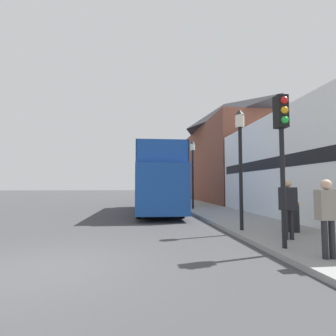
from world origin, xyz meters
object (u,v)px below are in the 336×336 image
at_px(pedestrian_second, 288,203).
at_px(litter_bin, 292,216).
at_px(traffic_signal, 282,135).
at_px(tour_bus, 158,184).
at_px(parked_car_ahead_of_bus, 159,196).
at_px(pedestrian_nearest, 327,211).
at_px(lamp_post_nearest, 240,145).
at_px(lamp_post_second, 193,162).

xyz_separation_m(pedestrian_second, litter_bin, (0.89, 1.20, -0.53)).
height_order(pedestrian_second, traffic_signal, traffic_signal).
bearing_deg(traffic_signal, tour_bus, 102.41).
relative_size(parked_car_ahead_of_bus, pedestrian_nearest, 2.66).
bearing_deg(traffic_signal, parked_car_ahead_of_bus, 94.62).
bearing_deg(pedestrian_second, pedestrian_nearest, -99.25).
relative_size(pedestrian_nearest, lamp_post_nearest, 0.39).
height_order(pedestrian_second, litter_bin, pedestrian_second).
bearing_deg(lamp_post_second, lamp_post_nearest, -91.06).
bearing_deg(parked_car_ahead_of_bus, litter_bin, -75.82).
height_order(parked_car_ahead_of_bus, pedestrian_nearest, pedestrian_nearest).
height_order(pedestrian_second, lamp_post_second, lamp_post_second).
distance_m(tour_bus, lamp_post_second, 3.03).
xyz_separation_m(pedestrian_nearest, pedestrian_second, (0.32, 1.99, 0.03)).
relative_size(pedestrian_second, lamp_post_second, 0.38).
bearing_deg(litter_bin, pedestrian_nearest, -110.78).
height_order(pedestrian_nearest, litter_bin, pedestrian_nearest).
bearing_deg(lamp_post_second, tour_bus, -163.40).
xyz_separation_m(parked_car_ahead_of_bus, lamp_post_nearest, (1.50, -15.77, 2.47)).
bearing_deg(litter_bin, lamp_post_nearest, 161.97).
bearing_deg(lamp_post_second, pedestrian_second, -86.92).
bearing_deg(pedestrian_nearest, traffic_signal, 111.37).
distance_m(traffic_signal, lamp_post_second, 11.28).
relative_size(tour_bus, pedestrian_nearest, 5.75).
distance_m(lamp_post_second, litter_bin, 9.58).
bearing_deg(pedestrian_second, lamp_post_nearest, 112.47).
height_order(tour_bus, pedestrian_second, tour_bus).
height_order(lamp_post_nearest, lamp_post_second, lamp_post_second).
xyz_separation_m(parked_car_ahead_of_bus, traffic_signal, (1.49, -18.48, 2.30)).
height_order(pedestrian_nearest, lamp_post_second, lamp_post_second).
xyz_separation_m(pedestrian_nearest, litter_bin, (1.21, 3.19, -0.50)).
xyz_separation_m(tour_bus, lamp_post_second, (2.48, 0.74, 1.56)).
distance_m(parked_car_ahead_of_bus, litter_bin, 16.58).
distance_m(pedestrian_second, lamp_post_nearest, 2.71).
xyz_separation_m(traffic_signal, litter_bin, (1.61, 2.19, -2.33)).
height_order(lamp_post_nearest, litter_bin, lamp_post_nearest).
distance_m(tour_bus, parked_car_ahead_of_bus, 8.06).
relative_size(pedestrian_nearest, lamp_post_second, 0.37).
relative_size(parked_car_ahead_of_bus, traffic_signal, 1.16).
height_order(parked_car_ahead_of_bus, lamp_post_nearest, lamp_post_nearest).
xyz_separation_m(lamp_post_second, litter_bin, (1.44, -9.09, -2.69)).
relative_size(lamp_post_nearest, lamp_post_second, 0.93).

